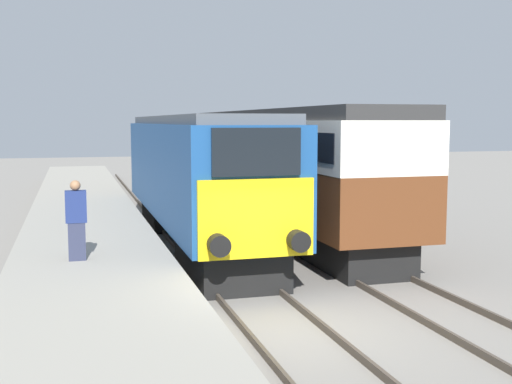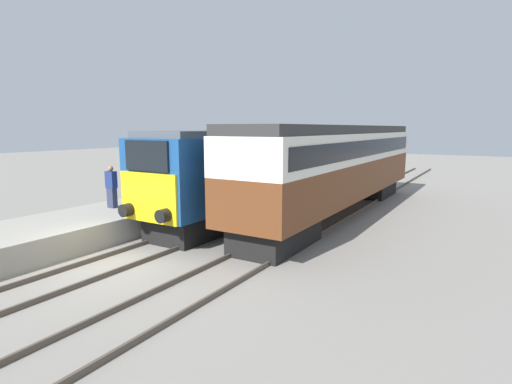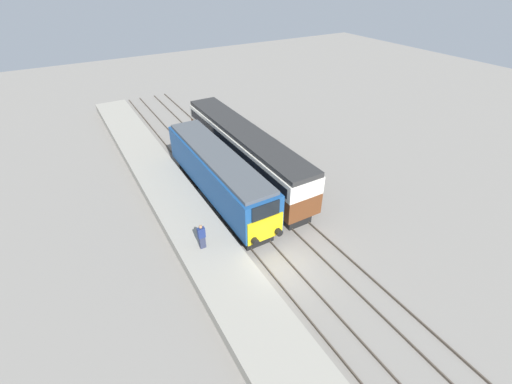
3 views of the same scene
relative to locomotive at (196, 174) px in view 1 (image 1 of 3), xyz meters
The scene contains 7 objects.
ground_plane 8.69m from the locomotive, 90.00° to the right, with size 120.00×120.00×0.00m, color gray.
platform_left 3.77m from the locomotive, behind, with size 3.50×50.00×0.87m.
rails_near_track 4.03m from the locomotive, 90.00° to the right, with size 1.51×60.00×0.14m.
rails_far_track 5.27m from the locomotive, 45.05° to the right, with size 1.50×60.00×0.14m.
locomotive is the anchor object (origin of this frame).
passenger_carriage 4.03m from the locomotive, 32.12° to the left, with size 2.75×16.90×4.21m.
person_on_platform 6.43m from the locomotive, 124.07° to the right, with size 0.44×0.26×1.72m.
Camera 1 is at (-3.63, -10.93, 3.83)m, focal length 45.00 mm.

